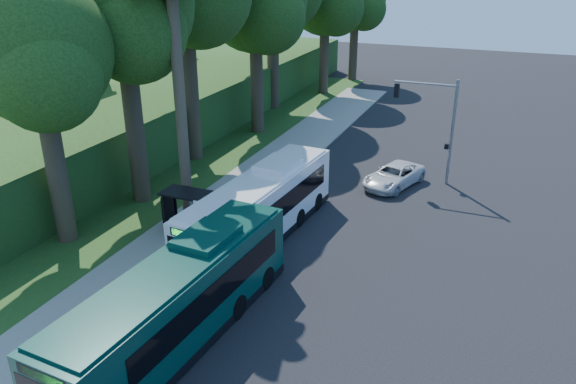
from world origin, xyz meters
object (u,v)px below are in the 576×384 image
at_px(white_bus, 261,206).
at_px(teal_bus, 180,299).
at_px(pickup, 394,176).
at_px(bus_shelter, 189,204).

bearing_deg(white_bus, teal_bus, -81.01).
bearing_deg(pickup, bus_shelter, -109.84).
distance_m(bus_shelter, pickup, 14.25).
xyz_separation_m(bus_shelter, teal_bus, (4.53, -7.99, 0.06)).
bearing_deg(bus_shelter, teal_bus, -60.42).
distance_m(white_bus, teal_bus, 9.14).
height_order(teal_bus, pickup, teal_bus).
relative_size(bus_shelter, pickup, 0.63).
bearing_deg(white_bus, pickup, 67.68).
bearing_deg(pickup, white_bus, -98.12).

